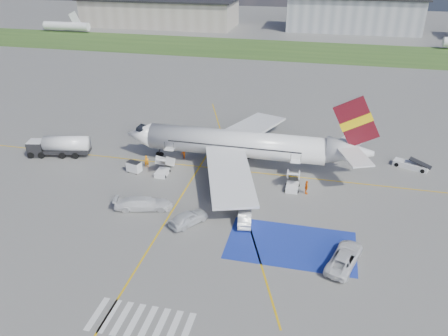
{
  "coord_description": "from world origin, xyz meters",
  "views": [
    {
      "loc": [
        11.57,
        -43.44,
        29.47
      ],
      "look_at": [
        0.17,
        5.76,
        3.5
      ],
      "focal_mm": 35.0,
      "sensor_mm": 36.0,
      "label": 1
    }
  ],
  "objects_px": {
    "fuel_tanker": "(60,147)",
    "airliner": "(246,145)",
    "gpu_cart": "(134,167)",
    "car_silver_a": "(188,218)",
    "belt_loader": "(411,165)",
    "van_white_a": "(345,256)",
    "car_silver_b": "(245,217)",
    "van_white_b": "(143,201)"
  },
  "relations": [
    {
      "from": "airliner",
      "to": "van_white_b",
      "type": "bearing_deg",
      "value": -124.61
    },
    {
      "from": "airliner",
      "to": "car_silver_b",
      "type": "xyz_separation_m",
      "value": [
        2.71,
        -14.81,
        -2.66
      ]
    },
    {
      "from": "van_white_b",
      "to": "belt_loader",
      "type": "bearing_deg",
      "value": -74.19
    },
    {
      "from": "belt_loader",
      "to": "van_white_a",
      "type": "distance_m",
      "value": 26.51
    },
    {
      "from": "belt_loader",
      "to": "car_silver_a",
      "type": "height_order",
      "value": "car_silver_a"
    },
    {
      "from": "van_white_b",
      "to": "van_white_a",
      "type": "bearing_deg",
      "value": -115.8
    },
    {
      "from": "gpu_cart",
      "to": "car_silver_b",
      "type": "bearing_deg",
      "value": -12.37
    },
    {
      "from": "airliner",
      "to": "belt_loader",
      "type": "relative_size",
      "value": 6.81
    },
    {
      "from": "fuel_tanker",
      "to": "belt_loader",
      "type": "relative_size",
      "value": 1.79
    },
    {
      "from": "belt_loader",
      "to": "van_white_a",
      "type": "relative_size",
      "value": 1.04
    },
    {
      "from": "car_silver_a",
      "to": "van_white_a",
      "type": "xyz_separation_m",
      "value": [
        17.79,
        -3.25,
        0.14
      ]
    },
    {
      "from": "fuel_tanker",
      "to": "gpu_cart",
      "type": "distance_m",
      "value": 13.77
    },
    {
      "from": "gpu_cart",
      "to": "car_silver_b",
      "type": "xyz_separation_m",
      "value": [
        17.96,
        -9.02,
        -0.02
      ]
    },
    {
      "from": "fuel_tanker",
      "to": "car_silver_b",
      "type": "height_order",
      "value": "fuel_tanker"
    },
    {
      "from": "belt_loader",
      "to": "car_silver_a",
      "type": "relative_size",
      "value": 1.1
    },
    {
      "from": "gpu_cart",
      "to": "belt_loader",
      "type": "distance_m",
      "value": 40.65
    },
    {
      "from": "car_silver_a",
      "to": "fuel_tanker",
      "type": "bearing_deg",
      "value": 6.26
    },
    {
      "from": "car_silver_b",
      "to": "car_silver_a",
      "type": "bearing_deg",
      "value": 6.94
    },
    {
      "from": "gpu_cart",
      "to": "car_silver_a",
      "type": "height_order",
      "value": "car_silver_a"
    },
    {
      "from": "gpu_cart",
      "to": "van_white_a",
      "type": "bearing_deg",
      "value": -11.34
    },
    {
      "from": "van_white_a",
      "to": "van_white_b",
      "type": "xyz_separation_m",
      "value": [
        -24.26,
        5.16,
        0.07
      ]
    },
    {
      "from": "fuel_tanker",
      "to": "car_silver_b",
      "type": "relative_size",
      "value": 2.18
    },
    {
      "from": "fuel_tanker",
      "to": "van_white_b",
      "type": "relative_size",
      "value": 1.8
    },
    {
      "from": "airliner",
      "to": "belt_loader",
      "type": "distance_m",
      "value": 24.66
    },
    {
      "from": "car_silver_a",
      "to": "car_silver_b",
      "type": "height_order",
      "value": "car_silver_a"
    },
    {
      "from": "belt_loader",
      "to": "van_white_b",
      "type": "distance_m",
      "value": 39.32
    },
    {
      "from": "fuel_tanker",
      "to": "van_white_a",
      "type": "relative_size",
      "value": 1.86
    },
    {
      "from": "airliner",
      "to": "car_silver_b",
      "type": "bearing_deg",
      "value": -79.65
    },
    {
      "from": "car_silver_a",
      "to": "van_white_b",
      "type": "bearing_deg",
      "value": 18.15
    },
    {
      "from": "fuel_tanker",
      "to": "gpu_cart",
      "type": "relative_size",
      "value": 4.32
    },
    {
      "from": "gpu_cart",
      "to": "car_silver_b",
      "type": "distance_m",
      "value": 20.1
    },
    {
      "from": "fuel_tanker",
      "to": "airliner",
      "type": "bearing_deg",
      "value": -5.91
    },
    {
      "from": "airliner",
      "to": "gpu_cart",
      "type": "height_order",
      "value": "airliner"
    },
    {
      "from": "airliner",
      "to": "van_white_a",
      "type": "relative_size",
      "value": 7.07
    },
    {
      "from": "car_silver_a",
      "to": "van_white_a",
      "type": "bearing_deg",
      "value": -155.79
    },
    {
      "from": "car_silver_b",
      "to": "van_white_a",
      "type": "xyz_separation_m",
      "value": [
        11.4,
        -5.07,
        0.25
      ]
    },
    {
      "from": "van_white_a",
      "to": "van_white_b",
      "type": "distance_m",
      "value": 24.81
    },
    {
      "from": "airliner",
      "to": "van_white_b",
      "type": "height_order",
      "value": "airliner"
    },
    {
      "from": "van_white_a",
      "to": "gpu_cart",
      "type": "bearing_deg",
      "value": -7.41
    },
    {
      "from": "fuel_tanker",
      "to": "car_silver_b",
      "type": "bearing_deg",
      "value": -32.49
    },
    {
      "from": "fuel_tanker",
      "to": "van_white_b",
      "type": "distance_m",
      "value": 21.92
    },
    {
      "from": "car_silver_a",
      "to": "van_white_a",
      "type": "distance_m",
      "value": 18.09
    }
  ]
}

